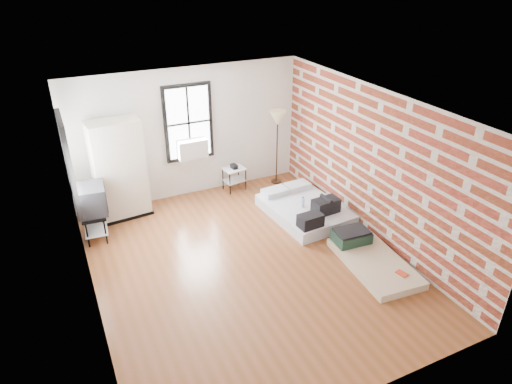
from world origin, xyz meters
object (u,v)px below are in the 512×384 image
mattress_bare (369,256)px  tv_stand (91,201)px  wardrobe (119,170)px  floor_lamp (278,122)px  side_table (234,173)px  mattress_main (305,209)px

mattress_bare → tv_stand: tv_stand is taller
wardrobe → floor_lamp: wardrobe is taller
side_table → tv_stand: bearing=-167.4°
wardrobe → tv_stand: size_ratio=1.89×
mattress_main → tv_stand: tv_stand is taller
side_table → floor_lamp: 1.49m
mattress_main → mattress_bare: (0.19, -1.83, -0.05)m
mattress_bare → floor_lamp: bearing=94.6°
side_table → tv_stand: 3.21m
side_table → tv_stand: tv_stand is taller
mattress_main → mattress_bare: 1.84m
mattress_main → wardrobe: size_ratio=0.94×
mattress_bare → tv_stand: size_ratio=1.67×
mattress_bare → wardrobe: size_ratio=0.89×
wardrobe → side_table: bearing=-3.3°
floor_lamp → wardrobe: bearing=180.0°
tv_stand → side_table: bearing=17.7°
floor_lamp → mattress_bare: bearing=-90.0°
mattress_bare → tv_stand: (-4.16, 2.85, 0.65)m
mattress_main → wardrobe: wardrobe is taller
tv_stand → mattress_bare: bearing=-29.2°
floor_lamp → tv_stand: floor_lamp is taller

